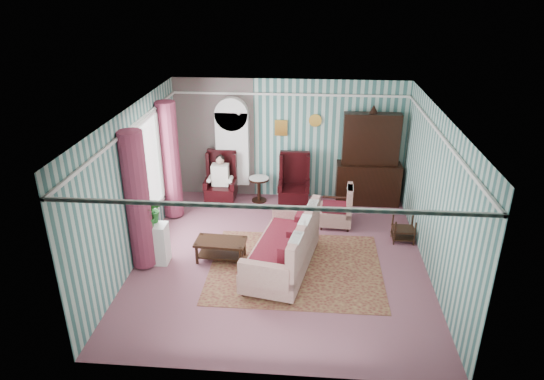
# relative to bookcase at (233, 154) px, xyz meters

# --- Properties ---
(floor) EXTENTS (6.00, 6.00, 0.00)m
(floor) POSITION_rel_bookcase_xyz_m (1.35, -2.84, -1.12)
(floor) COLOR #844C59
(floor) RESTS_ON ground
(room_shell) EXTENTS (5.53, 6.02, 2.91)m
(room_shell) POSITION_rel_bookcase_xyz_m (0.73, -2.66, 0.89)
(room_shell) COLOR #3B6C68
(room_shell) RESTS_ON ground
(bookcase) EXTENTS (0.80, 0.28, 2.24)m
(bookcase) POSITION_rel_bookcase_xyz_m (0.00, 0.00, 0.00)
(bookcase) COLOR silver
(bookcase) RESTS_ON floor
(dresser_hutch) EXTENTS (1.50, 0.56, 2.36)m
(dresser_hutch) POSITION_rel_bookcase_xyz_m (3.25, -0.12, 0.06)
(dresser_hutch) COLOR black
(dresser_hutch) RESTS_ON floor
(wingback_left) EXTENTS (0.76, 0.80, 1.25)m
(wingback_left) POSITION_rel_bookcase_xyz_m (-0.25, -0.39, -0.50)
(wingback_left) COLOR black
(wingback_left) RESTS_ON floor
(wingback_right) EXTENTS (0.76, 0.80, 1.25)m
(wingback_right) POSITION_rel_bookcase_xyz_m (1.50, -0.39, -0.50)
(wingback_right) COLOR black
(wingback_right) RESTS_ON floor
(seated_woman) EXTENTS (0.44, 0.40, 1.18)m
(seated_woman) POSITION_rel_bookcase_xyz_m (-0.25, -0.39, -0.53)
(seated_woman) COLOR white
(seated_woman) RESTS_ON floor
(round_side_table) EXTENTS (0.50, 0.50, 0.60)m
(round_side_table) POSITION_rel_bookcase_xyz_m (0.65, -0.24, -0.82)
(round_side_table) COLOR black
(round_side_table) RESTS_ON floor
(nest_table) EXTENTS (0.45, 0.38, 0.54)m
(nest_table) POSITION_rel_bookcase_xyz_m (3.82, -1.94, -0.85)
(nest_table) COLOR black
(nest_table) RESTS_ON floor
(plant_stand) EXTENTS (0.55, 0.35, 0.80)m
(plant_stand) POSITION_rel_bookcase_xyz_m (-1.05, -3.14, -0.72)
(plant_stand) COLOR silver
(plant_stand) RESTS_ON floor
(rug) EXTENTS (3.20, 2.60, 0.01)m
(rug) POSITION_rel_bookcase_xyz_m (1.65, -3.14, -1.11)
(rug) COLOR #551C22
(rug) RESTS_ON floor
(sofa) EXTENTS (1.41, 2.38, 1.13)m
(sofa) POSITION_rel_bookcase_xyz_m (1.39, -3.21, -0.55)
(sofa) COLOR beige
(sofa) RESTS_ON floor
(floral_armchair) EXTENTS (0.86, 0.81, 0.98)m
(floral_armchair) POSITION_rel_bookcase_xyz_m (2.45, -1.34, -0.63)
(floral_armchair) COLOR #BAB190
(floral_armchair) RESTS_ON floor
(coffee_table) EXTENTS (0.98, 0.56, 0.42)m
(coffee_table) POSITION_rel_bookcase_xyz_m (0.20, -2.96, -0.91)
(coffee_table) COLOR black
(coffee_table) RESTS_ON floor
(potted_plant_a) EXTENTS (0.46, 0.42, 0.43)m
(potted_plant_a) POSITION_rel_bookcase_xyz_m (-1.05, -3.23, -0.10)
(potted_plant_a) COLOR #28581B
(potted_plant_a) RESTS_ON plant_stand
(potted_plant_b) EXTENTS (0.35, 0.32, 0.51)m
(potted_plant_b) POSITION_rel_bookcase_xyz_m (-1.00, -3.04, -0.07)
(potted_plant_b) COLOR #1F4D18
(potted_plant_b) RESTS_ON plant_stand
(potted_plant_c) EXTENTS (0.31, 0.31, 0.43)m
(potted_plant_c) POSITION_rel_bookcase_xyz_m (-1.16, -3.04, -0.11)
(potted_plant_c) COLOR #1C4C17
(potted_plant_c) RESTS_ON plant_stand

